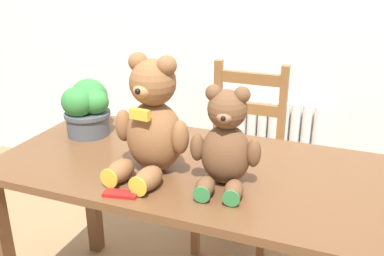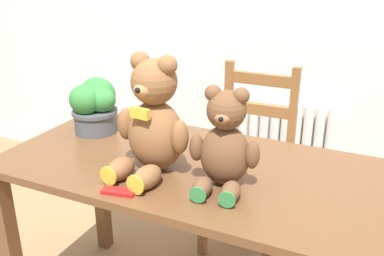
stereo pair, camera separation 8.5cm
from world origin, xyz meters
TOP-DOWN VIEW (x-y plane):
  - radiator at (0.08, 1.50)m, footprint 0.67×0.10m
  - dining_table at (0.00, 0.35)m, footprint 1.40×0.71m
  - wooden_chair_behind at (0.04, 1.04)m, footprint 0.39×0.38m
  - teddy_bear_left at (-0.08, 0.26)m, footprint 0.30×0.30m
  - teddy_bear_right at (0.18, 0.26)m, footprint 0.24×0.25m
  - potted_plant at (-0.51, 0.48)m, footprint 0.21×0.24m
  - chocolate_bar at (-0.11, 0.06)m, footprint 0.12×0.06m

SIDE VIEW (x-z plane):
  - radiator at x=0.08m, z-range -0.03..0.65m
  - wooden_chair_behind at x=0.04m, z-range -0.03..0.96m
  - dining_table at x=0.00m, z-range 0.27..1.04m
  - chocolate_bar at x=-0.11m, z-range 0.77..0.79m
  - potted_plant at x=-0.51m, z-range 0.78..1.00m
  - teddy_bear_right at x=0.18m, z-range 0.75..1.09m
  - teddy_bear_left at x=-0.08m, z-range 0.74..1.16m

